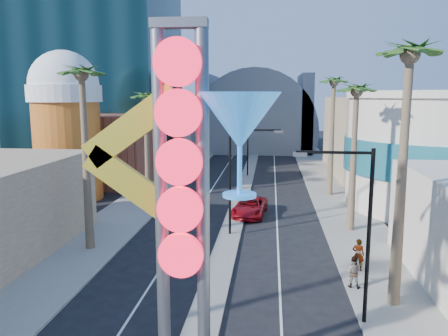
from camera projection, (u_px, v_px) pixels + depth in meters
sidewalk_west at (157, 189)px, 47.89m from camera, size 5.00×100.00×0.15m
sidewalk_east at (333, 193)px, 45.88m from camera, size 5.00×100.00×0.15m
median at (245, 185)px, 49.82m from camera, size 1.60×84.00×0.15m
brick_filler_west at (108, 149)px, 50.87m from camera, size 10.00×10.00×8.00m
filler_east at (371, 136)px, 57.14m from camera, size 10.00×20.00×10.00m
beer_mug at (66, 120)px, 42.50m from camera, size 7.00×7.00×14.50m
turquoise_building at (439, 151)px, 39.23m from camera, size 16.60×16.60×10.60m
canopy at (256, 127)px, 82.48m from camera, size 22.00×16.00×22.00m
neon_sign at (206, 185)px, 14.19m from camera, size 6.53×2.60×12.55m
streetlight_0 at (238, 171)px, 31.33m from camera, size 3.79×0.25×8.00m
streetlight_1 at (243, 138)px, 54.98m from camera, size 3.79×0.25×8.00m
streetlight_2 at (358, 221)px, 18.91m from camera, size 3.45×0.25×8.00m
palm_1 at (82, 85)px, 27.44m from camera, size 2.40×2.40×12.70m
palm_2 at (146, 103)px, 41.39m from camera, size 2.40×2.40×11.20m
palm_3 at (174, 102)px, 53.16m from camera, size 2.40×2.40×11.20m
palm_5 at (409, 71)px, 19.58m from camera, size 2.40×2.40×13.20m
palm_6 at (356, 99)px, 31.57m from camera, size 2.40×2.40×11.70m
palm_7 at (334, 89)px, 43.19m from camera, size 2.40×2.40×12.70m
red_pickup at (250, 207)px, 37.43m from camera, size 3.12×5.77×1.54m
pedestrian_a at (358, 255)px, 25.25m from camera, size 0.78×0.60×1.90m
pedestrian_b at (353, 272)px, 23.03m from camera, size 0.97×0.85×1.70m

